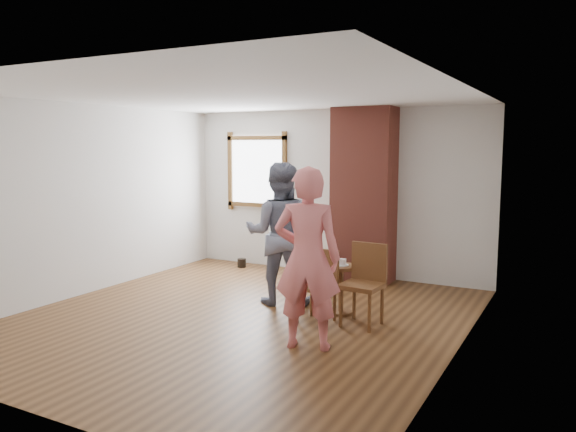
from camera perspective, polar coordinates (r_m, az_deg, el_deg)
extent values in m
plane|color=brown|center=(6.79, -4.94, -10.32)|extent=(5.50, 5.50, 0.00)
cube|color=silver|center=(8.93, 4.65, 2.41)|extent=(5.00, 0.04, 2.60)
cube|color=silver|center=(8.15, -19.94, 1.55)|extent=(0.04, 5.50, 2.60)
cube|color=silver|center=(5.56, 17.02, -0.74)|extent=(0.04, 5.50, 2.60)
cube|color=white|center=(6.50, -5.19, 12.12)|extent=(5.00, 5.50, 0.04)
cube|color=brown|center=(9.52, -3.20, 4.52)|extent=(1.14, 0.06, 1.34)
cube|color=white|center=(9.54, -3.14, 4.53)|extent=(1.00, 0.02, 1.20)
cube|color=brown|center=(8.48, 7.69, 2.12)|extent=(0.90, 0.50, 2.60)
cylinder|color=#C1AB8B|center=(8.21, 2.60, -5.47)|extent=(0.47, 0.47, 0.48)
cylinder|color=black|center=(9.52, -4.72, -4.77)|extent=(0.18, 0.18, 0.15)
cube|color=brown|center=(6.53, 2.88, -7.20)|extent=(0.42, 0.42, 0.05)
cylinder|color=brown|center=(6.54, 0.96, -9.07)|extent=(0.04, 0.04, 0.42)
cylinder|color=brown|center=(6.38, 3.37, -9.49)|extent=(0.04, 0.04, 0.42)
cylinder|color=brown|center=(6.80, 2.40, -8.44)|extent=(0.04, 0.04, 0.42)
cylinder|color=brown|center=(6.65, 4.75, -8.82)|extent=(0.04, 0.04, 0.42)
cube|color=brown|center=(6.63, 3.67, -5.14)|extent=(0.39, 0.07, 0.42)
cube|color=brown|center=(6.43, 7.51, -7.04)|extent=(0.46, 0.46, 0.05)
cylinder|color=brown|center=(6.41, 5.37, -9.20)|extent=(0.04, 0.04, 0.46)
cylinder|color=brown|center=(6.27, 8.27, -9.62)|extent=(0.04, 0.04, 0.46)
cylinder|color=brown|center=(6.72, 6.74, -8.46)|extent=(0.04, 0.04, 0.46)
cylinder|color=brown|center=(6.58, 9.53, -8.84)|extent=(0.04, 0.04, 0.46)
cube|color=brown|center=(6.55, 8.26, -4.70)|extent=(0.44, 0.07, 0.46)
cylinder|color=brown|center=(6.83, 5.43, -5.17)|extent=(0.40, 0.40, 0.04)
cylinder|color=brown|center=(6.90, 5.40, -7.52)|extent=(0.06, 0.06, 0.54)
cylinder|color=brown|center=(6.97, 5.37, -9.71)|extent=(0.28, 0.28, 0.03)
cylinder|color=white|center=(6.83, 5.43, -4.97)|extent=(0.18, 0.18, 0.01)
cube|color=white|center=(6.82, 5.51, -4.70)|extent=(0.08, 0.07, 0.06)
imported|color=black|center=(7.21, -0.90, -1.80)|extent=(1.09, 0.98, 1.83)
imported|color=#EA7576|center=(5.61, 1.98, -4.32)|extent=(0.77, 0.62, 1.84)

